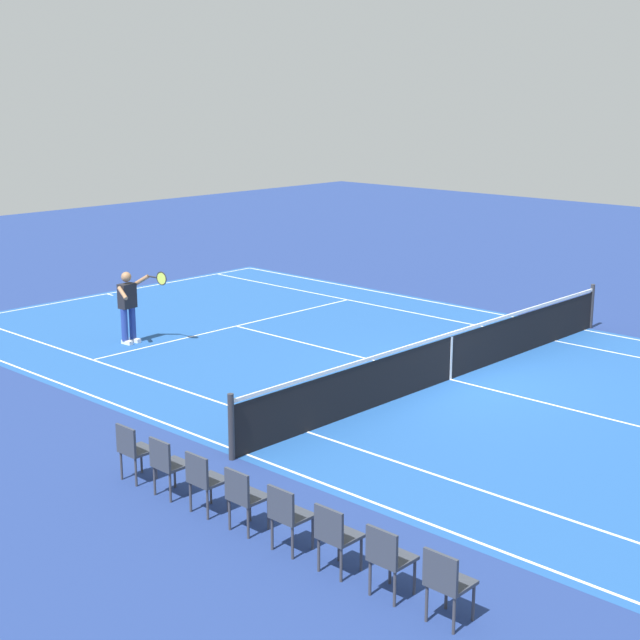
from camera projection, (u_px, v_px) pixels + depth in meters
name	position (u px, v px, depth m)	size (l,w,h in m)	color
ground_plane	(450.00, 379.00, 18.90)	(60.00, 60.00, 0.00)	navy
court_slab	(450.00, 379.00, 18.90)	(24.20, 11.40, 0.00)	#1E4C93
court_line_markings	(450.00, 379.00, 18.90)	(23.85, 11.05, 0.01)	white
tennis_net	(451.00, 356.00, 18.79)	(0.10, 11.70, 1.08)	#2D2D33
tennis_player_near	(129.00, 303.00, 21.42)	(1.04, 0.80, 1.70)	navy
tennis_ball	(289.00, 420.00, 16.49)	(0.07, 0.07, 0.07)	#CCE01E
spectator_chair_0	(446.00, 581.00, 10.12)	(0.44, 0.44, 0.88)	#38383D
spectator_chair_1	(388.00, 556.00, 10.66)	(0.44, 0.44, 0.88)	#38383D
spectator_chair_2	(335.00, 534.00, 11.19)	(0.44, 0.44, 0.88)	#38383D
spectator_chair_3	(288.00, 513.00, 11.73)	(0.44, 0.44, 0.88)	#38383D
spectator_chair_4	(244.00, 495.00, 12.26)	(0.44, 0.44, 0.88)	#38383D
spectator_chair_5	(204.00, 478.00, 12.80)	(0.44, 0.44, 0.88)	#38383D
spectator_chair_6	(167.00, 462.00, 13.34)	(0.44, 0.44, 0.88)	#38383D
spectator_chair_7	(133.00, 448.00, 13.87)	(0.44, 0.44, 0.88)	#38383D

